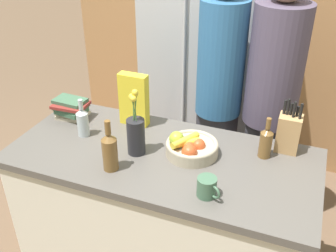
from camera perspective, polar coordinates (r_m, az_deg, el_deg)
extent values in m
cube|color=silver|center=(2.32, -0.84, -13.85)|extent=(1.52, 0.69, 0.87)
cube|color=#56514C|center=(2.03, -0.93, -4.61)|extent=(1.59, 0.72, 0.04)
cube|color=#AD7A4C|center=(3.26, 9.93, 16.55)|extent=(2.79, 0.12, 2.60)
cube|color=#B7B7BC|center=(3.05, 5.44, 9.65)|extent=(0.86, 0.60, 1.97)
cylinder|color=#B7B7BC|center=(2.75, 2.32, 9.61)|extent=(0.02, 0.02, 1.08)
cylinder|color=tan|center=(2.01, 3.49, -3.34)|extent=(0.27, 0.27, 0.06)
torus|color=tan|center=(2.00, 3.52, -2.63)|extent=(0.27, 0.27, 0.02)
sphere|color=#99B233|center=(2.01, 1.25, -1.85)|extent=(0.08, 0.08, 0.08)
sphere|color=#C64C23|center=(1.92, 3.11, -3.82)|extent=(0.08, 0.08, 0.08)
sphere|color=#C64C23|center=(1.97, 2.97, -3.20)|extent=(0.07, 0.07, 0.07)
sphere|color=#C64C23|center=(1.98, 4.46, -2.86)|extent=(0.07, 0.07, 0.07)
cylinder|color=yellow|center=(1.96, 2.61, -2.47)|extent=(0.13, 0.12, 0.03)
cylinder|color=yellow|center=(1.96, 2.50, -2.06)|extent=(0.11, 0.17, 0.03)
cube|color=tan|center=(2.09, 17.08, -1.03)|extent=(0.11, 0.10, 0.20)
cylinder|color=black|center=(2.04, 16.58, 2.54)|extent=(0.01, 0.01, 0.09)
cylinder|color=black|center=(2.04, 17.03, 2.54)|extent=(0.01, 0.01, 0.09)
cylinder|color=black|center=(2.05, 17.43, 2.23)|extent=(0.01, 0.01, 0.07)
cylinder|color=black|center=(2.02, 17.86, 2.16)|extent=(0.01, 0.01, 0.09)
cylinder|color=black|center=(2.04, 18.28, 1.92)|extent=(0.01, 0.01, 0.07)
cylinder|color=black|center=(2.02, 18.73, 1.91)|extent=(0.01, 0.01, 0.09)
cylinder|color=#232328|center=(1.99, -4.67, -1.53)|extent=(0.09, 0.09, 0.19)
cylinder|color=#477538|center=(1.91, -4.79, 2.83)|extent=(0.01, 0.01, 0.15)
sphere|color=gold|center=(1.87, -4.83, 4.87)|extent=(0.03, 0.03, 0.03)
cylinder|color=#477538|center=(1.92, -4.75, 2.77)|extent=(0.02, 0.01, 0.14)
sphere|color=gold|center=(1.89, -4.77, 4.68)|extent=(0.03, 0.03, 0.03)
cylinder|color=#477538|center=(1.91, -5.03, 2.52)|extent=(0.01, 0.01, 0.13)
sphere|color=gold|center=(1.89, -5.22, 4.22)|extent=(0.04, 0.04, 0.04)
cylinder|color=#477538|center=(1.90, -4.92, 2.36)|extent=(0.02, 0.01, 0.13)
sphere|color=gold|center=(1.87, -5.05, 3.97)|extent=(0.03, 0.03, 0.03)
cube|color=yellow|center=(2.23, -4.98, 3.82)|extent=(0.17, 0.06, 0.31)
cylinder|color=#42664C|center=(1.75, 5.64, -8.78)|extent=(0.09, 0.09, 0.09)
torus|color=#42664C|center=(1.72, 6.78, -9.53)|extent=(0.06, 0.04, 0.06)
cube|color=#B7A88E|center=(2.42, -13.72, 1.48)|extent=(0.17, 0.14, 0.02)
cube|color=#B7A88E|center=(2.41, -13.68, 1.82)|extent=(0.19, 0.12, 0.02)
cube|color=#3D6047|center=(2.39, -13.83, 2.23)|extent=(0.17, 0.15, 0.03)
cube|color=#3D6047|center=(2.39, -13.89, 2.74)|extent=(0.18, 0.15, 0.02)
cube|color=maroon|center=(2.37, -13.95, 2.99)|extent=(0.20, 0.15, 0.02)
cube|color=#3D6047|center=(2.38, -14.05, 3.57)|extent=(0.19, 0.13, 0.02)
cylinder|color=brown|center=(1.89, -8.40, -4.11)|extent=(0.07, 0.07, 0.17)
cone|color=brown|center=(1.84, -8.63, -1.57)|extent=(0.07, 0.07, 0.03)
cylinder|color=brown|center=(1.81, -8.75, -0.22)|extent=(0.03, 0.03, 0.07)
cylinder|color=brown|center=(2.03, 13.94, -2.67)|extent=(0.06, 0.06, 0.14)
cone|color=brown|center=(1.99, 14.23, -0.69)|extent=(0.06, 0.06, 0.03)
cylinder|color=brown|center=(1.97, 14.38, 0.35)|extent=(0.02, 0.02, 0.06)
cylinder|color=#B2BCC1|center=(2.19, -12.22, 0.23)|extent=(0.06, 0.06, 0.13)
cone|color=#B2BCC1|center=(2.16, -12.45, 2.08)|extent=(0.06, 0.06, 0.03)
cylinder|color=#B2BCC1|center=(2.14, -12.58, 3.05)|extent=(0.02, 0.02, 0.06)
cube|color=#383842|center=(2.80, 6.65, -5.51)|extent=(0.27, 0.22, 0.85)
cylinder|color=#2D6093|center=(2.43, 7.75, 9.61)|extent=(0.29, 0.29, 0.71)
cube|color=#383842|center=(2.75, 13.20, -6.87)|extent=(0.26, 0.18, 0.86)
cylinder|color=#4C4256|center=(2.37, 15.41, 8.45)|extent=(0.32, 0.32, 0.71)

